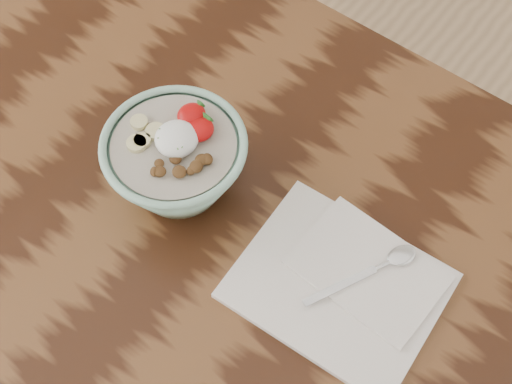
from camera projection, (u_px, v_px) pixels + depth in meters
table at (201, 260)px, 103.85cm from camera, size 160.00×90.00×75.00cm
breakfast_bowl at (177, 161)px, 93.76cm from camera, size 19.07×19.07×12.90cm
napkin at (344, 282)px, 91.26cm from camera, size 26.45×21.88×1.56cm
spoon at (386, 263)px, 91.24cm from camera, size 8.82×15.67×0.86cm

